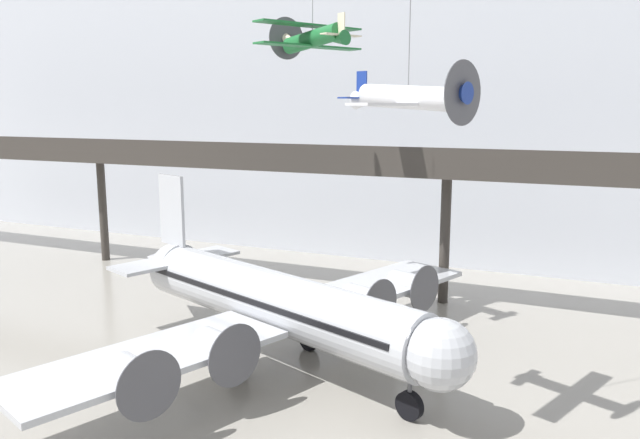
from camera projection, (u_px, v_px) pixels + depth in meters
The scene contains 5 objects.
hangar_back_wall at pixel (480, 100), 51.17m from camera, with size 140.00×3.00×27.93m.
mezzanine_walkway at pixel (444, 172), 40.97m from camera, with size 110.00×3.20×10.88m.
airliner_silver_main at pixel (271, 301), 32.74m from camera, with size 23.51×27.47×9.32m.
suspended_plane_green_biplane at pixel (312, 38), 35.32m from camera, with size 5.93×6.66×6.12m.
suspended_plane_white_twin at pixel (408, 98), 23.86m from camera, with size 5.58×6.47×9.46m.
Camera 1 is at (9.09, -15.33, 13.38)m, focal length 35.00 mm.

